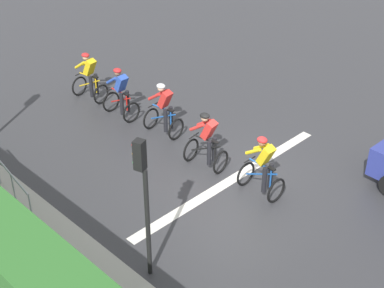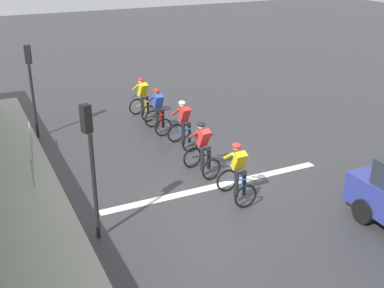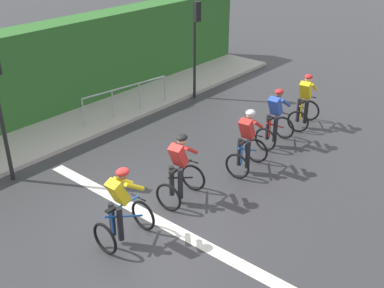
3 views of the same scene
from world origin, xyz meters
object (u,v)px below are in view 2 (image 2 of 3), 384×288
object	(u,v)px
traffic_light_near_crossing	(90,152)
cyclist_fourth	(202,150)
cyclist_lead	(143,99)
cyclist_trailing	(237,174)
cyclist_second	(158,112)
traffic_light_far_junction	(31,77)
pedestrian_railing_kerbside	(31,146)
cyclist_mid	(184,126)

from	to	relation	value
traffic_light_near_crossing	cyclist_fourth	bearing A→B (deg)	26.73
cyclist_lead	traffic_light_near_crossing	size ratio (longest dim) A/B	0.50
cyclist_fourth	cyclist_trailing	xyz separation A→B (m)	(0.11, -1.86, 0.00)
traffic_light_near_crossing	cyclist_trailing	bearing A→B (deg)	1.12
cyclist_second	cyclist_trailing	bearing A→B (deg)	-90.20
traffic_light_far_junction	pedestrian_railing_kerbside	distance (m)	3.18
cyclist_fourth	traffic_light_near_crossing	distance (m)	4.54
traffic_light_near_crossing	traffic_light_far_junction	size ratio (longest dim) A/B	1.00
cyclist_second	cyclist_mid	world-z (taller)	same
cyclist_lead	cyclist_mid	world-z (taller)	same
cyclist_fourth	cyclist_second	bearing A→B (deg)	88.02
pedestrian_railing_kerbside	traffic_light_far_junction	bearing A→B (deg)	77.60
cyclist_trailing	cyclist_mid	bearing A→B (deg)	86.35
traffic_light_far_junction	cyclist_mid	bearing A→B (deg)	-36.60
cyclist_second	cyclist_trailing	world-z (taller)	same
cyclist_mid	traffic_light_near_crossing	size ratio (longest dim) A/B	0.50
pedestrian_railing_kerbside	cyclist_second	bearing A→B (deg)	14.85
cyclist_lead	cyclist_trailing	world-z (taller)	same
traffic_light_near_crossing	cyclist_lead	bearing A→B (deg)	61.93
cyclist_lead	pedestrian_railing_kerbside	xyz separation A→B (m)	(-4.78, -2.94, -0.02)
cyclist_lead	cyclist_second	size ratio (longest dim) A/B	1.00
cyclist_mid	cyclist_trailing	distance (m)	4.01
cyclist_second	cyclist_mid	bearing A→B (deg)	-82.32
cyclist_trailing	traffic_light_near_crossing	world-z (taller)	traffic_light_near_crossing
cyclist_mid	pedestrian_railing_kerbside	bearing A→B (deg)	174.44
cyclist_fourth	pedestrian_railing_kerbside	size ratio (longest dim) A/B	0.52
cyclist_second	pedestrian_railing_kerbside	bearing A→B (deg)	-165.15
cyclist_lead	cyclist_mid	distance (m)	3.44
pedestrian_railing_kerbside	cyclist_mid	bearing A→B (deg)	-5.56
cyclist_mid	traffic_light_near_crossing	distance (m)	6.04
cyclist_mid	cyclist_trailing	bearing A→B (deg)	-93.65
cyclist_trailing	traffic_light_near_crossing	xyz separation A→B (m)	(-3.96, -0.08, 1.43)
cyclist_trailing	traffic_light_far_junction	world-z (taller)	traffic_light_far_junction
traffic_light_far_junction	pedestrian_railing_kerbside	world-z (taller)	traffic_light_far_junction
cyclist_mid	traffic_light_near_crossing	bearing A→B (deg)	-135.94
cyclist_lead	cyclist_trailing	distance (m)	7.43
cyclist_lead	pedestrian_railing_kerbside	size ratio (longest dim) A/B	0.52
cyclist_lead	cyclist_second	xyz separation A→B (m)	(-0.02, -1.68, 0.00)
cyclist_second	cyclist_mid	size ratio (longest dim) A/B	1.00
cyclist_lead	traffic_light_near_crossing	distance (m)	8.63
cyclist_lead	traffic_light_near_crossing	bearing A→B (deg)	-118.07
traffic_light_near_crossing	pedestrian_railing_kerbside	bearing A→B (deg)	99.61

